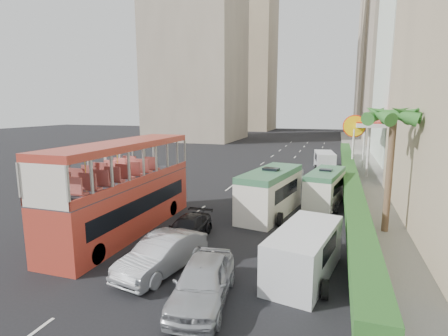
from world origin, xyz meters
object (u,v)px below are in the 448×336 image
at_px(panel_van_far, 324,161).
at_px(palm_tree, 389,174).
at_px(double_decker_bus, 124,187).
at_px(van_asset, 292,181).
at_px(car_black, 187,240).
at_px(minibus_far, 325,188).
at_px(car_silver_lane_a, 163,271).
at_px(car_silver_lane_b, 203,302).
at_px(shell_station, 387,148).
at_px(minibus_near, 270,192).
at_px(panel_van_near, 304,252).

height_order(panel_van_far, palm_tree, palm_tree).
xyz_separation_m(double_decker_bus, van_asset, (7.19, 16.39, -2.53)).
bearing_deg(car_black, minibus_far, 54.15).
xyz_separation_m(double_decker_bus, car_silver_lane_a, (4.25, -3.74, -2.53)).
distance_m(double_decker_bus, panel_van_far, 26.27).
bearing_deg(palm_tree, van_asset, 118.07).
relative_size(car_black, van_asset, 0.91).
distance_m(car_silver_lane_b, car_black, 6.02).
xyz_separation_m(double_decker_bus, shell_station, (16.00, 23.00, 0.22)).
height_order(minibus_far, palm_tree, palm_tree).
height_order(car_silver_lane_a, car_black, car_silver_lane_a).
height_order(minibus_near, panel_van_far, minibus_near).
distance_m(car_silver_lane_a, palm_tree, 12.75).
distance_m(van_asset, minibus_near, 10.82).
height_order(van_asset, minibus_far, minibus_far).
distance_m(car_black, minibus_far, 11.47).
distance_m(panel_van_far, shell_station, 6.53).
bearing_deg(palm_tree, minibus_far, 123.47).
bearing_deg(panel_van_far, car_silver_lane_b, -104.01).
bearing_deg(panel_van_far, panel_van_near, -97.74).
relative_size(minibus_far, panel_van_far, 1.15).
height_order(panel_van_far, shell_station, shell_station).
distance_m(car_black, van_asset, 16.91).
relative_size(car_black, shell_station, 0.52).
height_order(double_decker_bus, minibus_far, double_decker_bus).
distance_m(minibus_near, minibus_far, 4.77).
distance_m(double_decker_bus, car_silver_lane_a, 6.20).
height_order(car_silver_lane_a, panel_van_near, panel_van_near).
bearing_deg(minibus_near, shell_station, 73.33).
relative_size(panel_van_near, shell_station, 0.63).
bearing_deg(car_black, van_asset, 78.02).
relative_size(car_silver_lane_b, minibus_far, 0.83).
relative_size(car_silver_lane_a, minibus_near, 0.71).
distance_m(panel_van_far, palm_tree, 20.82).
bearing_deg(car_silver_lane_b, panel_van_far, 76.37).
height_order(double_decker_bus, panel_van_far, double_decker_bus).
height_order(double_decker_bus, shell_station, shell_station).
distance_m(panel_van_near, panel_van_far, 26.57).
bearing_deg(double_decker_bus, shell_station, 55.18).
bearing_deg(panel_van_far, minibus_far, -95.94).
distance_m(minibus_near, panel_van_far, 18.84).
height_order(car_silver_lane_a, van_asset, car_silver_lane_a).
distance_m(minibus_near, panel_van_near, 8.45).
relative_size(minibus_far, panel_van_near, 1.10).
bearing_deg(palm_tree, car_silver_lane_b, -126.74).
xyz_separation_m(car_black, panel_van_far, (6.04, 24.48, 0.96)).
bearing_deg(double_decker_bus, car_silver_lane_a, -41.33).
relative_size(double_decker_bus, panel_van_near, 2.19).
distance_m(double_decker_bus, car_black, 4.58).
bearing_deg(minibus_near, car_silver_lane_b, -81.48).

